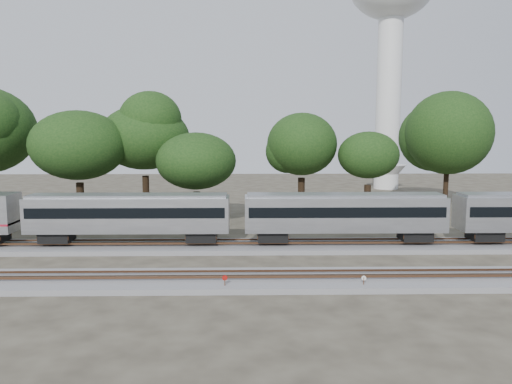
% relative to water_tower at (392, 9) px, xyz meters
% --- Properties ---
extents(ground, '(160.00, 160.00, 0.00)m').
position_rel_water_tower_xyz_m(ground, '(-27.21, -50.40, -30.82)').
color(ground, '#383328').
rests_on(ground, ground).
extents(track_far, '(160.00, 5.00, 0.73)m').
position_rel_water_tower_xyz_m(track_far, '(-27.21, -44.40, -30.62)').
color(track_far, slate).
rests_on(track_far, ground).
extents(track_near, '(160.00, 5.00, 0.73)m').
position_rel_water_tower_xyz_m(track_near, '(-27.21, -54.40, -30.62)').
color(track_near, slate).
rests_on(track_near, ground).
extents(switch_stand_red, '(0.34, 0.09, 1.08)m').
position_rel_water_tower_xyz_m(switch_stand_red, '(-26.13, -56.12, -30.13)').
color(switch_stand_red, '#512D19').
rests_on(switch_stand_red, ground).
extents(switch_stand_white, '(0.30, 0.14, 0.99)m').
position_rel_water_tower_xyz_m(switch_stand_white, '(-17.04, -56.06, -30.19)').
color(switch_stand_white, '#512D19').
rests_on(switch_stand_white, ground).
extents(switch_lever, '(0.52, 0.34, 0.30)m').
position_rel_water_tower_xyz_m(switch_lever, '(-18.75, -56.13, -30.67)').
color(switch_lever, '#512D19').
rests_on(switch_lever, ground).
extents(water_tower, '(15.03, 15.03, 41.60)m').
position_rel_water_tower_xyz_m(water_tower, '(0.00, 0.00, 0.00)').
color(water_tower, silver).
rests_on(water_tower, ground).
extents(tree_2, '(8.91, 8.91, 12.56)m').
position_rel_water_tower_xyz_m(tree_2, '(-42.85, -33.37, -22.07)').
color(tree_2, black).
rests_on(tree_2, ground).
extents(tree_3, '(9.69, 9.69, 13.66)m').
position_rel_water_tower_xyz_m(tree_3, '(-36.41, -29.93, -21.30)').
color(tree_3, black).
rests_on(tree_3, ground).
extents(tree_4, '(7.26, 7.26, 10.24)m').
position_rel_water_tower_xyz_m(tree_4, '(-30.07, -34.68, -23.70)').
color(tree_4, black).
rests_on(tree_4, ground).
extents(tree_5, '(8.86, 8.86, 12.49)m').
position_rel_water_tower_xyz_m(tree_5, '(-18.14, -28.20, -22.12)').
color(tree_5, black).
rests_on(tree_5, ground).
extents(tree_6, '(7.63, 7.63, 10.76)m').
position_rel_water_tower_xyz_m(tree_6, '(-10.60, -30.08, -23.33)').
color(tree_6, black).
rests_on(tree_6, ground).
extents(tree_7, '(10.17, 10.17, 14.33)m').
position_rel_water_tower_xyz_m(tree_7, '(1.13, -23.81, -20.83)').
color(tree_7, black).
rests_on(tree_7, ground).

